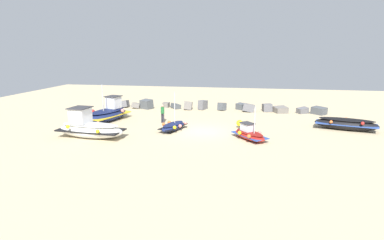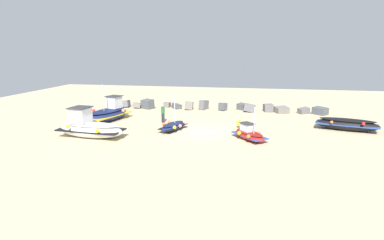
% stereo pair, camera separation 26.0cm
% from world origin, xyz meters
% --- Properties ---
extents(ground_plane, '(59.27, 59.27, 0.00)m').
position_xyz_m(ground_plane, '(0.00, 0.00, 0.00)').
color(ground_plane, '#C6B289').
extents(fishing_boat_0, '(2.86, 3.16, 2.49)m').
position_xyz_m(fishing_boat_0, '(3.74, -1.63, 0.39)').
color(fishing_boat_0, maroon).
rests_on(fishing_boat_0, ground_plane).
extents(fishing_boat_1, '(5.27, 2.39, 2.26)m').
position_xyz_m(fishing_boat_1, '(-7.94, -3.25, 0.73)').
color(fishing_boat_1, white).
rests_on(fishing_boat_1, ground_plane).
extents(fishing_boat_2, '(5.03, 2.69, 0.96)m').
position_xyz_m(fishing_boat_2, '(11.46, 2.57, 0.50)').
color(fishing_boat_2, black).
rests_on(fishing_boat_2, ground_plane).
extents(fishing_boat_3, '(2.99, 5.07, 3.42)m').
position_xyz_m(fishing_boat_3, '(-8.99, 2.41, 0.69)').
color(fishing_boat_3, navy).
rests_on(fishing_boat_3, ground_plane).
extents(fishing_boat_4, '(1.99, 3.24, 3.11)m').
position_xyz_m(fishing_boat_4, '(-2.33, -0.04, 0.32)').
color(fishing_boat_4, navy).
rests_on(fishing_boat_4, ground_plane).
extents(person_walking, '(0.32, 0.32, 1.63)m').
position_xyz_m(person_walking, '(-3.88, 2.41, 0.94)').
color(person_walking, '#2D2D38').
rests_on(person_walking, ground_plane).
extents(breakwater_rocks, '(22.35, 2.68, 1.22)m').
position_xyz_m(breakwater_rocks, '(0.14, 9.15, 0.38)').
color(breakwater_rocks, slate).
rests_on(breakwater_rocks, ground_plane).
extents(mooring_buoy_0, '(0.53, 0.53, 0.68)m').
position_xyz_m(mooring_buoy_0, '(2.93, 1.63, 0.42)').
color(mooring_buoy_0, '#3F3F42').
rests_on(mooring_buoy_0, ground_plane).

